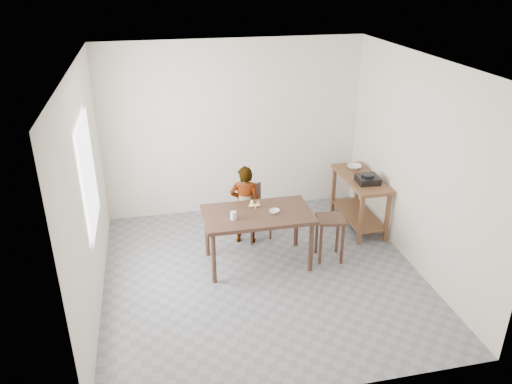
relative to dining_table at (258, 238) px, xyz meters
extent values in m
cube|color=slate|center=(0.00, -0.30, -0.40)|extent=(4.00, 4.00, 0.04)
cube|color=white|center=(0.00, -0.30, 2.35)|extent=(4.00, 4.00, 0.04)
cube|color=silver|center=(0.00, 1.72, 0.98)|extent=(4.00, 0.04, 2.70)
cube|color=silver|center=(0.00, -2.32, 0.98)|extent=(4.00, 0.04, 2.70)
cube|color=silver|center=(-2.02, -0.30, 0.98)|extent=(0.04, 4.00, 2.70)
cube|color=silver|center=(2.02, -0.30, 0.98)|extent=(0.04, 4.00, 2.70)
cube|color=white|center=(-1.97, -0.10, 1.12)|extent=(0.02, 1.10, 1.30)
imported|color=white|center=(-0.05, 0.60, 0.21)|extent=(0.48, 0.38, 1.17)
cylinder|color=silver|center=(-0.33, -0.10, 0.43)|extent=(0.11, 0.11, 0.10)
imported|color=white|center=(0.21, -0.05, 0.40)|extent=(0.17, 0.17, 0.04)
imported|color=white|center=(1.75, 1.04, 0.45)|extent=(0.28, 0.28, 0.05)
cube|color=black|center=(1.73, 0.50, 0.48)|extent=(0.32, 0.32, 0.10)
camera|label=1|loc=(-1.24, -5.56, 3.30)|focal=35.00mm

